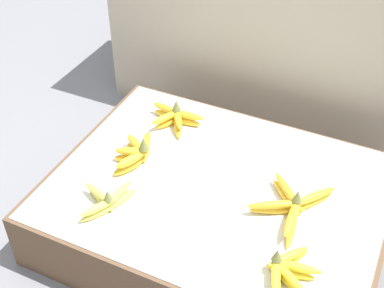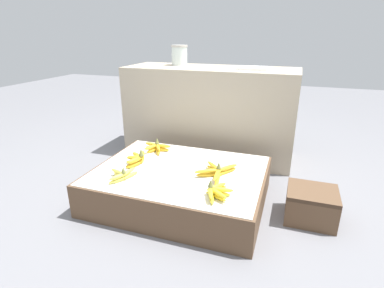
# 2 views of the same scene
# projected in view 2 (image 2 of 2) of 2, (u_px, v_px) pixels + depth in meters

# --- Properties ---
(ground_plane) EXTENTS (10.00, 10.00, 0.00)m
(ground_plane) POSITION_uv_depth(u_px,v_px,m) (180.00, 199.00, 2.00)
(ground_plane) COLOR slate
(display_platform) EXTENTS (1.08, 0.83, 0.22)m
(display_platform) POSITION_uv_depth(u_px,v_px,m) (180.00, 185.00, 1.96)
(display_platform) COLOR brown
(display_platform) RESTS_ON ground_plane
(back_vendor_table) EXTENTS (1.45, 0.52, 0.77)m
(back_vendor_table) POSITION_uv_depth(u_px,v_px,m) (210.00, 112.00, 2.64)
(back_vendor_table) COLOR tan
(back_vendor_table) RESTS_ON ground_plane
(wooden_crate) EXTENTS (0.28, 0.26, 0.19)m
(wooden_crate) POSITION_uv_depth(u_px,v_px,m) (311.00, 205.00, 1.76)
(wooden_crate) COLOR brown
(wooden_crate) RESTS_ON ground_plane
(banana_bunch_front_left) EXTENTS (0.16, 0.20, 0.09)m
(banana_bunch_front_left) POSITION_uv_depth(u_px,v_px,m) (122.00, 175.00, 1.80)
(banana_bunch_front_left) COLOR #DBCC4C
(banana_bunch_front_left) RESTS_ON display_platform
(banana_bunch_front_midleft) EXTENTS (0.15, 0.22, 0.09)m
(banana_bunch_front_midleft) POSITION_uv_depth(u_px,v_px,m) (216.00, 192.00, 1.60)
(banana_bunch_front_midleft) COLOR yellow
(banana_bunch_front_midleft) RESTS_ON display_platform
(banana_bunch_middle_left) EXTENTS (0.12, 0.22, 0.11)m
(banana_bunch_middle_left) POSITION_uv_depth(u_px,v_px,m) (137.00, 159.00, 2.00)
(banana_bunch_middle_left) COLOR gold
(banana_bunch_middle_left) RESTS_ON display_platform
(banana_bunch_middle_midleft) EXTENTS (0.24, 0.29, 0.09)m
(banana_bunch_middle_midleft) POSITION_uv_depth(u_px,v_px,m) (217.00, 172.00, 1.83)
(banana_bunch_middle_midleft) COLOR gold
(banana_bunch_middle_midleft) RESTS_ON display_platform
(banana_bunch_back_left) EXTENTS (0.22, 0.14, 0.10)m
(banana_bunch_back_left) POSITION_uv_depth(u_px,v_px,m) (156.00, 147.00, 2.21)
(banana_bunch_back_left) COLOR gold
(banana_bunch_back_left) RESTS_ON display_platform
(glass_jar) EXTENTS (0.14, 0.14, 0.17)m
(glass_jar) POSITION_uv_depth(u_px,v_px,m) (179.00, 55.00, 2.64)
(glass_jar) COLOR silver
(glass_jar) RESTS_ON back_vendor_table
(foam_tray_white) EXTENTS (0.22, 0.20, 0.02)m
(foam_tray_white) POSITION_uv_depth(u_px,v_px,m) (253.00, 68.00, 2.38)
(foam_tray_white) COLOR white
(foam_tray_white) RESTS_ON back_vendor_table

